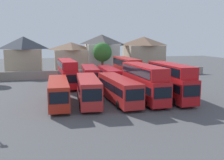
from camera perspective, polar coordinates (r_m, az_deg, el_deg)
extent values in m
plane|color=#4C4C4F|center=(51.82, -3.85, -0.28)|extent=(140.00, 140.00, 0.00)
cube|color=gray|center=(56.67, -4.72, 1.44)|extent=(56.00, 0.50, 1.80)
cube|color=red|center=(33.23, -12.02, -2.56)|extent=(2.51, 10.66, 2.91)
cube|color=black|center=(27.94, -11.87, -4.02)|extent=(2.12, 0.10, 1.31)
cube|color=black|center=(33.17, -12.04, -1.96)|extent=(2.54, 9.81, 0.92)
cylinder|color=black|center=(30.34, -9.74, -6.05)|extent=(0.31, 1.10, 1.10)
cylinder|color=black|center=(30.32, -13.95, -6.20)|extent=(0.31, 1.10, 1.10)
cylinder|color=black|center=(36.75, -10.32, -3.41)|extent=(0.31, 1.10, 1.10)
cylinder|color=black|center=(36.73, -13.78, -3.53)|extent=(0.31, 1.10, 1.10)
cube|color=red|center=(33.35, -5.40, -2.15)|extent=(3.12, 10.60, 3.14)
cube|color=black|center=(28.14, -4.53, -3.46)|extent=(2.22, 0.21, 1.41)
cube|color=black|center=(33.28, -5.41, -1.52)|extent=(3.12, 9.77, 0.99)
cylinder|color=black|center=(30.63, -2.68, -5.78)|extent=(0.36, 1.12, 1.10)
cylinder|color=black|center=(30.43, -7.04, -5.94)|extent=(0.36, 1.12, 1.10)
cylinder|color=black|center=(36.90, -3.99, -3.23)|extent=(0.36, 1.12, 1.10)
cylinder|color=black|center=(36.74, -7.60, -3.34)|extent=(0.36, 1.12, 1.10)
cube|color=red|center=(34.37, 1.40, -1.92)|extent=(3.35, 12.14, 2.98)
cube|color=black|center=(28.78, 5.21, -3.39)|extent=(2.27, 0.23, 1.34)
cube|color=black|center=(34.31, 1.40, -1.33)|extent=(3.33, 11.18, 0.94)
cylinder|color=black|center=(31.67, 5.58, -5.32)|extent=(0.37, 1.12, 1.10)
cylinder|color=black|center=(30.85, 1.49, -5.66)|extent=(0.37, 1.12, 1.10)
cylinder|color=black|center=(38.45, 1.30, -2.71)|extent=(0.37, 1.12, 1.10)
cylinder|color=black|center=(37.79, -2.11, -2.92)|extent=(0.37, 1.12, 1.10)
cube|color=red|center=(35.19, 7.22, -1.67)|extent=(3.08, 11.31, 3.04)
cube|color=black|center=(30.14, 11.43, -2.89)|extent=(2.27, 0.18, 1.37)
cube|color=black|center=(35.13, 7.23, -1.09)|extent=(3.08, 10.41, 0.96)
cube|color=red|center=(35.10, 7.12, 2.12)|extent=(3.00, 10.75, 1.59)
cube|color=black|center=(35.10, 7.12, 2.12)|extent=(3.07, 10.19, 1.11)
cylinder|color=black|center=(32.91, 11.47, -4.91)|extent=(0.35, 1.11, 1.10)
cylinder|color=black|center=(31.91, 7.66, -5.25)|extent=(0.35, 1.11, 1.10)
cylinder|color=black|center=(39.04, 6.79, -2.59)|extent=(0.35, 1.11, 1.10)
cylinder|color=black|center=(38.20, 3.49, -2.80)|extent=(0.35, 1.11, 1.10)
cube|color=red|center=(36.45, 13.08, -1.36)|extent=(2.60, 10.89, 3.18)
cube|color=black|center=(31.71, 17.56, -2.39)|extent=(2.21, 0.10, 1.43)
cube|color=black|center=(36.39, 13.11, -0.77)|extent=(2.63, 10.02, 1.00)
cube|color=red|center=(36.35, 13.02, 2.37)|extent=(2.55, 10.34, 1.53)
cube|color=black|center=(36.35, 13.02, 2.37)|extent=(2.63, 9.80, 1.07)
cylinder|color=black|center=(34.41, 17.26, -4.53)|extent=(0.31, 1.10, 1.10)
cylinder|color=black|center=(33.29, 13.85, -4.83)|extent=(0.31, 1.10, 1.10)
cylinder|color=black|center=(40.18, 12.31, -2.40)|extent=(0.31, 1.10, 1.10)
cylinder|color=black|center=(39.22, 9.28, -2.59)|extent=(0.31, 1.10, 1.10)
cube|color=red|center=(46.31, -10.05, 0.80)|extent=(3.09, 11.30, 2.98)
cube|color=black|center=(40.75, -9.17, 0.21)|extent=(2.20, 0.20, 1.34)
cube|color=black|center=(46.27, -10.06, 1.24)|extent=(3.08, 10.41, 0.94)
cube|color=red|center=(46.33, -10.17, 3.58)|extent=(3.01, 10.74, 1.48)
cube|color=black|center=(46.33, -10.17, 3.58)|extent=(3.07, 10.19, 1.04)
cylinder|color=black|center=(43.27, -7.97, -1.47)|extent=(0.36, 1.11, 1.10)
cylinder|color=black|center=(43.01, -11.00, -1.61)|extent=(0.36, 1.11, 1.10)
cylinder|color=black|center=(50.05, -9.15, -0.07)|extent=(0.36, 1.11, 1.10)
cylinder|color=black|center=(49.81, -11.78, -0.19)|extent=(0.36, 1.11, 1.10)
cube|color=#B31A25|center=(46.60, -5.07, 1.09)|extent=(3.13, 11.17, 3.19)
cube|color=black|center=(41.09, -4.40, 0.56)|extent=(2.18, 0.21, 1.44)
cube|color=black|center=(46.55, -5.07, 1.56)|extent=(3.11, 10.29, 1.01)
cylinder|color=black|center=(43.58, -3.16, -1.32)|extent=(0.36, 1.12, 1.10)
cylinder|color=black|center=(43.37, -6.15, -1.41)|extent=(0.36, 1.12, 1.10)
cylinder|color=black|center=(50.28, -4.09, 0.07)|extent=(0.36, 1.12, 1.10)
cylinder|color=black|center=(50.11, -6.68, 0.00)|extent=(0.36, 1.12, 1.10)
cube|color=red|center=(46.74, -0.72, 0.98)|extent=(2.52, 10.61, 2.93)
cube|color=black|center=(41.56, 0.84, 0.46)|extent=(2.16, 0.09, 1.32)
cube|color=black|center=(46.69, -0.72, 1.41)|extent=(2.56, 9.76, 0.92)
cylinder|color=black|center=(44.05, 1.63, -1.20)|extent=(0.31, 1.10, 1.10)
cylinder|color=black|center=(43.54, -1.24, -1.31)|extent=(0.31, 1.10, 1.10)
cylinder|color=black|center=(50.34, -0.26, 0.10)|extent=(0.31, 1.10, 1.10)
cylinder|color=black|center=(49.89, -2.78, 0.01)|extent=(0.31, 1.10, 1.10)
cube|color=#AE1D1B|center=(47.94, 3.32, 1.20)|extent=(2.52, 11.46, 2.98)
cube|color=black|center=(42.47, 5.56, 0.64)|extent=(2.21, 0.08, 1.34)
cube|color=black|center=(47.89, 3.32, 1.63)|extent=(2.56, 10.55, 0.94)
cube|color=#AE1D1B|center=(47.95, 3.25, 4.00)|extent=(2.47, 10.89, 1.67)
cube|color=black|center=(47.95, 3.25, 4.00)|extent=(2.56, 10.32, 1.17)
cylinder|color=black|center=(45.16, 6.01, -0.99)|extent=(0.30, 1.10, 1.10)
cylinder|color=black|center=(44.45, 3.20, -1.11)|extent=(0.30, 1.10, 1.10)
cylinder|color=black|center=(51.82, 3.40, 0.35)|extent=(0.30, 1.10, 1.10)
cylinder|color=black|center=(51.21, 0.92, 0.25)|extent=(0.30, 1.10, 1.10)
cube|color=tan|center=(64.57, -19.17, 3.87)|extent=(8.04, 6.47, 6.22)
pyramid|color=#3D424C|center=(64.36, -19.38, 7.95)|extent=(8.45, 6.80, 2.97)
cube|color=#C6B293|center=(65.22, -9.15, 4.18)|extent=(8.19, 6.60, 5.94)
pyramid|color=brown|center=(65.01, -9.24, 7.60)|extent=(8.60, 6.93, 1.83)
cube|color=silver|center=(65.17, -2.30, 4.90)|extent=(7.81, 6.49, 7.33)
pyramid|color=#514C4C|center=(65.00, -2.32, 9.17)|extent=(8.21, 6.81, 2.39)
cube|color=tan|center=(68.49, 7.10, 4.87)|extent=(9.45, 7.75, 6.92)
pyramid|color=brown|center=(68.31, 7.17, 8.73)|extent=(9.93, 8.14, 2.30)
cylinder|color=brown|center=(59.51, -2.18, 2.88)|extent=(0.54, 0.54, 3.98)
sphere|color=#2D6B28|center=(59.23, -2.20, 6.29)|extent=(4.42, 4.42, 4.42)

